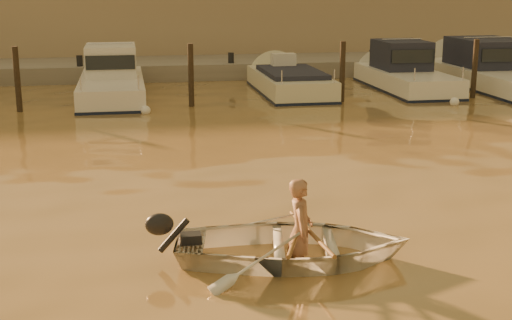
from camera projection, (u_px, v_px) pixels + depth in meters
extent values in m
plane|color=olive|center=(300.00, 277.00, 9.74)|extent=(160.00, 160.00, 0.00)
imported|color=silver|center=(293.00, 245.00, 10.29)|extent=(3.74, 2.95, 0.70)
imported|color=#98674C|center=(300.00, 230.00, 10.23)|extent=(0.45, 0.61, 1.52)
cylinder|color=brown|center=(311.00, 233.00, 10.24)|extent=(0.15, 2.10, 0.13)
cylinder|color=brown|center=(297.00, 233.00, 10.24)|extent=(0.76, 2.00, 0.13)
cylinder|color=#2D2319|center=(18.00, 83.00, 21.72)|extent=(0.18, 0.18, 2.20)
cylinder|color=#2D2319|center=(191.00, 78.00, 22.64)|extent=(0.18, 0.18, 2.20)
cylinder|color=#2D2319|center=(342.00, 75.00, 23.51)|extent=(0.18, 0.18, 2.20)
cylinder|color=#2D2319|center=(474.00, 72.00, 24.33)|extent=(0.18, 0.18, 2.20)
sphere|color=white|center=(146.00, 110.00, 21.58)|extent=(0.30, 0.30, 0.30)
sphere|color=orange|center=(289.00, 99.00, 23.66)|extent=(0.30, 0.30, 0.30)
sphere|color=white|center=(455.00, 102.00, 23.08)|extent=(0.30, 0.30, 0.30)
cube|color=gray|center=(179.00, 72.00, 30.20)|extent=(52.00, 4.00, 1.00)
cube|color=#9E8466|center=(170.00, 12.00, 34.89)|extent=(46.00, 7.00, 4.80)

